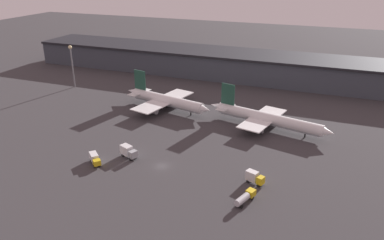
% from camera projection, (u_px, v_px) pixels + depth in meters
% --- Properties ---
extents(ground, '(600.00, 600.00, 0.00)m').
position_uv_depth(ground, '(162.00, 166.00, 114.21)').
color(ground, '#383538').
extents(terminal_building, '(244.20, 28.85, 13.36)m').
position_uv_depth(terminal_building, '(244.00, 65.00, 199.46)').
color(terminal_building, '#3D424C').
rests_on(terminal_building, ground).
extents(airplane_0, '(43.06, 33.06, 14.67)m').
position_uv_depth(airplane_0, '(166.00, 100.00, 157.30)').
color(airplane_0, white).
rests_on(airplane_0, ground).
extents(airplane_1, '(48.86, 27.40, 14.21)m').
position_uv_depth(airplane_1, '(267.00, 119.00, 139.48)').
color(airplane_1, white).
rests_on(airplane_1, ground).
extents(service_vehicle_0, '(6.32, 5.90, 2.91)m').
position_uv_depth(service_vehicle_0, '(95.00, 158.00, 115.27)').
color(service_vehicle_0, gold).
rests_on(service_vehicle_0, ground).
extents(service_vehicle_1, '(5.67, 3.75, 3.59)m').
position_uv_depth(service_vehicle_1, '(254.00, 177.00, 104.59)').
color(service_vehicle_1, gold).
rests_on(service_vehicle_1, ground).
extents(service_vehicle_2, '(4.39, 7.80, 2.54)m').
position_uv_depth(service_vehicle_2, '(245.00, 198.00, 96.31)').
color(service_vehicle_2, gold).
rests_on(service_vehicle_2, ground).
extents(service_vehicle_3, '(6.60, 4.59, 3.78)m').
position_uv_depth(service_vehicle_3, '(128.00, 151.00, 118.77)').
color(service_vehicle_3, '#9EA3A8').
rests_on(service_vehicle_3, ground).
extents(lamp_post_0, '(1.80, 1.80, 20.82)m').
position_uv_depth(lamp_post_0, '(72.00, 60.00, 181.74)').
color(lamp_post_0, slate).
rests_on(lamp_post_0, ground).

